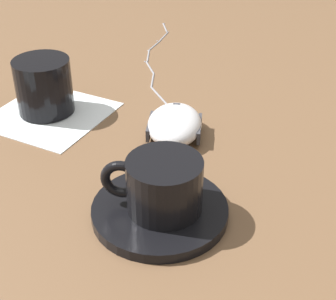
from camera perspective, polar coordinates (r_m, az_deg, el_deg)
name	(u,v)px	position (r m, az deg, el deg)	size (l,w,h in m)	color
ground_plane	(94,147)	(0.65, -8.18, 0.29)	(3.00, 3.00, 0.00)	brown
saucer	(160,211)	(0.54, -0.91, -6.76)	(0.14, 0.14, 0.01)	black
coffee_cup	(162,185)	(0.52, -0.65, -3.87)	(0.10, 0.08, 0.06)	black
computer_mouse	(175,124)	(0.66, 0.74, 2.86)	(0.08, 0.10, 0.04)	silver
mouse_cable	(158,61)	(0.88, -1.13, 9.82)	(0.10, 0.37, 0.00)	gray
napkin_under_glass	(50,114)	(0.74, -12.93, 3.90)	(0.15, 0.15, 0.00)	white
drinking_glass	(44,86)	(0.73, -13.59, 6.91)	(0.08, 0.08, 0.08)	black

